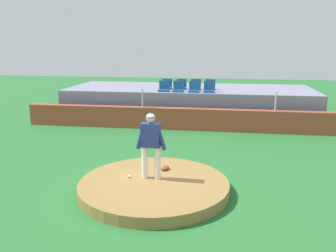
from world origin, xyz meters
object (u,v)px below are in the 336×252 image
stadium_chair_1 (178,88)px  stadium_chair_4 (167,86)px  baseball (129,176)px  stadium_chair_3 (209,89)px  stadium_chair_0 (164,88)px  stadium_chair_7 (210,87)px  stadium_chair_6 (196,86)px  pitcher (151,141)px  stadium_chair_2 (194,89)px  stadium_chair_5 (181,86)px  fielding_glove (165,168)px

stadium_chair_1 → stadium_chair_4: (-0.68, 0.90, 0.00)m
baseball → stadium_chair_3: stadium_chair_3 is taller
stadium_chair_0 → stadium_chair_3: (2.11, -0.02, 0.00)m
stadium_chair_0 → stadium_chair_7: bearing=-157.2°
stadium_chair_4 → stadium_chair_6: same height
pitcher → baseball: bearing=-169.5°
stadium_chair_2 → stadium_chair_4: bearing=-32.4°
stadium_chair_3 → stadium_chair_6: (-0.68, 0.90, 0.00)m
baseball → stadium_chair_7: stadium_chair_7 is taller
stadium_chair_2 → stadium_chair_4: size_ratio=1.00×
baseball → stadium_chair_2: bearing=82.2°
stadium_chair_3 → stadium_chair_5: same height
stadium_chair_3 → stadium_chair_6: size_ratio=1.00×
pitcher → baseball: (-0.58, -0.08, -0.98)m
stadium_chair_2 → stadium_chair_4: (-1.43, 0.90, 0.00)m
stadium_chair_0 → stadium_chair_1: (0.68, -0.04, 0.00)m
stadium_chair_1 → stadium_chair_6: size_ratio=1.00×
baseball → stadium_chair_3: (1.74, 7.75, 1.35)m
baseball → stadium_chair_7: (1.77, 8.66, 1.35)m
stadium_chair_1 → stadium_chair_2: bearing=179.4°
fielding_glove → stadium_chair_1: stadium_chair_1 is taller
stadium_chair_3 → stadium_chair_6: same height
stadium_chair_5 → pitcher: bearing=91.5°
stadium_chair_7 → pitcher: bearing=82.2°
baseball → stadium_chair_5: stadium_chair_5 is taller
fielding_glove → stadium_chair_4: size_ratio=0.60×
stadium_chair_4 → stadium_chair_6: (1.43, 0.02, 0.00)m
baseball → stadium_chair_0: size_ratio=0.15×
fielding_glove → stadium_chair_5: 8.07m
baseball → stadium_chair_5: (0.36, 8.68, 1.35)m
stadium_chair_6 → stadium_chair_4: bearing=0.6°
stadium_chair_6 → stadium_chair_3: bearing=127.1°
stadium_chair_0 → stadium_chair_3: bearing=179.4°
baseball → fielding_glove: 1.12m
stadium_chair_1 → stadium_chair_2: 0.74m
stadium_chair_4 → stadium_chair_0: bearing=90.2°
pitcher → stadium_chair_3: (1.16, 7.67, 0.37)m
baseball → stadium_chair_1: (0.31, 7.73, 1.35)m
pitcher → stadium_chair_4: size_ratio=3.51×
stadium_chair_3 → stadium_chair_5: size_ratio=1.00×
stadium_chair_2 → stadium_chair_6: (0.01, 0.92, 0.00)m
baseball → stadium_chair_2: (1.06, 7.72, 1.35)m
stadium_chair_4 → stadium_chair_5: bearing=-176.2°
stadium_chair_1 → pitcher: bearing=92.0°
fielding_glove → stadium_chair_7: bearing=-162.1°
stadium_chair_0 → stadium_chair_1: size_ratio=1.00×
stadium_chair_3 → stadium_chair_2: bearing=1.9°
stadium_chair_0 → stadium_chair_1: 0.68m
baseball → stadium_chair_5: 8.79m
stadium_chair_6 → stadium_chair_7: 0.70m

